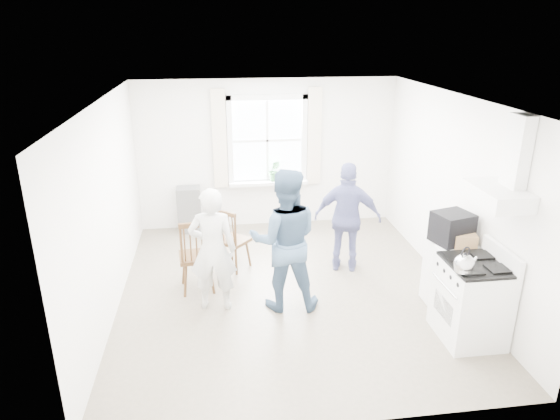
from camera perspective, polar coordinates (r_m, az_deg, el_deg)
The scene contains 15 objects.
room_shell at distance 6.42m, azimuth 0.99°, elevation 1.02°, with size 4.62×5.12×2.64m.
window_assembly at distance 8.71m, azimuth -1.44°, elevation 7.34°, with size 1.88×0.24×1.70m.
range_hood at distance 5.73m, azimuth 24.21°, elevation 3.08°, with size 0.45×0.76×0.94m.
shelf_unit at distance 8.86m, azimuth -10.33°, elevation 0.07°, with size 0.40×0.30×0.80m, color slate.
gas_stove at distance 6.18m, azimuth 21.02°, elevation -9.57°, with size 0.68×0.76×1.12m.
kettle at distance 5.66m, azimuth 20.30°, elevation -5.81°, with size 0.21×0.21×0.30m.
low_cabinet at distance 6.76m, azimuth 18.76°, elevation -6.91°, with size 0.50×0.55×0.90m, color white.
stereo_stack at distance 6.48m, azimuth 19.07°, elevation -1.92°, with size 0.51×0.48×0.38m.
cardboard_box at distance 6.43m, azimuth 20.39°, elevation -3.33°, with size 0.26×0.19×0.17m, color #A98151.
windsor_chair_a at distance 6.70m, azimuth -9.53°, elevation -4.41°, with size 0.50×0.49×1.07m.
windsor_chair_b at distance 7.28m, azimuth -5.89°, elevation -2.67°, with size 0.57×0.56×0.97m.
person_left at distance 6.26m, azimuth -7.70°, elevation -4.53°, with size 0.59×0.59×1.62m, color silver.
person_mid at distance 6.20m, azimuth 0.53°, elevation -3.48°, with size 0.89×0.89×1.84m, color #425C7A.
person_right at distance 7.26m, azimuth 7.73°, elevation -0.89°, with size 0.96×0.96×1.63m, color navy.
potted_plant at distance 8.74m, azimuth -0.67°, elevation 4.51°, with size 0.20×0.20×0.37m, color #306D37.
Camera 1 is at (-0.92, -5.98, 3.43)m, focal length 32.00 mm.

